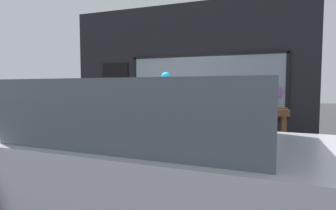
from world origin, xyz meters
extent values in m
plane|color=#38383A|center=(0.00, 0.00, 0.00)|extent=(40.00, 40.00, 0.00)
cube|color=black|center=(0.00, 2.40, 1.86)|extent=(7.05, 0.20, 3.73)
cube|color=gray|center=(0.64, 2.27, 1.40)|extent=(4.26, 0.03, 1.67)
cube|color=black|center=(0.64, 2.27, 2.24)|extent=(4.34, 0.06, 0.08)
cube|color=black|center=(0.64, 2.27, 0.57)|extent=(4.34, 0.06, 0.08)
cube|color=black|center=(-1.49, 2.27, 1.40)|extent=(0.08, 0.06, 1.67)
cube|color=black|center=(2.77, 2.27, 1.40)|extent=(0.08, 0.06, 1.67)
cube|color=silver|center=(-1.31, 2.23, 0.88)|extent=(0.13, 0.03, 0.24)
cube|color=#5999A5|center=(-0.95, 2.23, 1.21)|extent=(0.13, 0.03, 0.19)
cube|color=black|center=(-0.60, 2.23, 0.86)|extent=(0.16, 0.03, 0.22)
cube|color=#5999A5|center=(-0.24, 2.23, 1.24)|extent=(0.13, 0.03, 0.23)
cube|color=black|center=(0.11, 2.23, 0.87)|extent=(0.13, 0.03, 0.22)
cube|color=red|center=(0.45, 2.23, 1.21)|extent=(0.15, 0.03, 0.21)
cube|color=#338C4C|center=(0.85, 2.23, 0.84)|extent=(0.13, 0.03, 0.19)
cube|color=yellow|center=(1.20, 2.23, 1.25)|extent=(0.15, 0.03, 0.25)
cube|color=orange|center=(1.56, 2.23, 0.88)|extent=(0.14, 0.03, 0.25)
cube|color=#2659B2|center=(1.87, 2.23, 1.24)|extent=(0.14, 0.03, 0.20)
cube|color=yellow|center=(2.22, 2.23, 0.85)|extent=(0.12, 0.03, 0.21)
cube|color=#994CA5|center=(2.57, 2.23, 1.22)|extent=(0.15, 0.03, 0.24)
cube|color=black|center=(-2.19, 2.27, 1.05)|extent=(0.90, 0.04, 2.10)
cube|color=brown|center=(-2.63, 1.00, 0.37)|extent=(0.09, 0.09, 0.73)
cube|color=brown|center=(-0.27, 0.96, 0.37)|extent=(0.09, 0.09, 0.73)
cube|color=brown|center=(-2.62, 1.40, 0.37)|extent=(0.09, 0.09, 0.73)
cube|color=brown|center=(-0.26, 1.37, 0.37)|extent=(0.09, 0.09, 0.73)
cube|color=brown|center=(-1.44, 1.18, 0.75)|extent=(2.57, 0.60, 0.04)
cube|color=brown|center=(-1.45, 0.93, 0.81)|extent=(2.56, 0.10, 0.12)
cube|color=brown|center=(-1.44, 1.43, 0.81)|extent=(2.56, 0.10, 0.12)
cube|color=black|center=(-2.59, 1.21, 0.79)|extent=(0.16, 0.22, 0.03)
cube|color=black|center=(-2.03, 1.13, 0.79)|extent=(0.18, 0.21, 0.03)
cube|color=yellow|center=(-1.44, 1.04, 0.78)|extent=(0.15, 0.20, 0.02)
cube|color=yellow|center=(-0.86, 1.04, 0.78)|extent=(0.18, 0.23, 0.02)
cube|color=red|center=(-0.31, 1.24, 0.78)|extent=(0.20, 0.22, 0.02)
cube|color=brown|center=(0.26, 0.96, 0.37)|extent=(0.09, 0.09, 0.74)
cube|color=brown|center=(2.62, 0.92, 0.37)|extent=(0.09, 0.09, 0.74)
cube|color=brown|center=(0.27, 1.44, 0.37)|extent=(0.09, 0.09, 0.74)
cube|color=brown|center=(2.63, 1.41, 0.37)|extent=(0.09, 0.09, 0.74)
cube|color=brown|center=(1.44, 1.18, 0.76)|extent=(2.57, 0.68, 0.04)
cube|color=brown|center=(1.44, 0.89, 0.82)|extent=(2.56, 0.10, 0.12)
cube|color=brown|center=(1.45, 1.47, 0.82)|extent=(2.56, 0.10, 0.12)
cube|color=#994CA5|center=(0.32, 1.26, 0.79)|extent=(0.18, 0.21, 0.02)
cube|color=#2659B2|center=(0.63, 1.37, 0.79)|extent=(0.19, 0.24, 0.02)
cube|color=black|center=(0.99, 1.30, 0.80)|extent=(0.18, 0.23, 0.03)
cube|color=#5999A5|center=(1.32, 1.31, 0.80)|extent=(0.15, 0.22, 0.03)
cube|color=#338C4C|center=(1.57, 1.37, 0.80)|extent=(0.18, 0.22, 0.03)
cube|color=orange|center=(1.89, 1.17, 0.79)|extent=(0.20, 0.24, 0.02)
cube|color=#5999A5|center=(2.24, 1.34, 0.79)|extent=(0.15, 0.20, 0.02)
cube|color=black|center=(2.56, 1.10, 0.80)|extent=(0.20, 0.24, 0.03)
cylinder|color=#2D334C|center=(0.12, 0.53, 0.41)|extent=(0.14, 0.14, 0.81)
cylinder|color=#2D334C|center=(0.12, 0.69, 0.41)|extent=(0.14, 0.14, 0.81)
cube|color=orange|center=(0.12, 0.61, 1.10)|extent=(0.22, 0.46, 0.57)
cylinder|color=orange|center=(0.12, 0.32, 1.11)|extent=(0.09, 0.09, 0.55)
cylinder|color=orange|center=(0.12, 0.90, 1.11)|extent=(0.09, 0.09, 0.55)
sphere|color=tan|center=(0.12, 0.61, 1.51)|extent=(0.22, 0.22, 0.22)
sphere|color=#19A5E0|center=(0.12, 0.61, 1.58)|extent=(0.21, 0.21, 0.21)
ellipsoid|color=white|center=(0.46, 0.37, 0.30)|extent=(0.32, 0.40, 0.21)
ellipsoid|color=black|center=(0.46, 0.37, 0.31)|extent=(0.28, 0.27, 0.22)
sphere|color=white|center=(0.39, 0.57, 0.34)|extent=(0.19, 0.19, 0.19)
cylinder|color=white|center=(0.54, 0.18, 0.33)|extent=(0.06, 0.10, 0.12)
cylinder|color=white|center=(0.47, 0.49, 0.10)|extent=(0.04, 0.04, 0.20)
cylinder|color=white|center=(0.38, 0.45, 0.10)|extent=(0.04, 0.04, 0.20)
cylinder|color=white|center=(0.55, 0.29, 0.10)|extent=(0.04, 0.04, 0.20)
cylinder|color=white|center=(0.45, 0.26, 0.10)|extent=(0.04, 0.04, 0.20)
cube|color=black|center=(-3.58, 1.22, 0.45)|extent=(0.57, 0.40, 0.89)
cube|color=brown|center=(-3.58, 1.22, 0.45)|extent=(0.54, 0.23, 0.07)
cube|color=black|center=(-3.73, 1.63, 0.45)|extent=(0.57, 0.40, 0.89)
cube|color=brown|center=(-3.73, 1.63, 0.45)|extent=(0.54, 0.23, 0.07)
cube|color=silver|center=(1.15, -2.64, 0.57)|extent=(4.05, 1.81, 0.55)
cube|color=#4C5660|center=(1.15, -2.64, 1.13)|extent=(2.29, 1.54, 0.56)
cylinder|color=black|center=(2.50, -1.86, 0.30)|extent=(0.61, 0.20, 0.60)
cylinder|color=black|center=(-0.13, -1.76, 0.30)|extent=(0.61, 0.20, 0.60)
camera|label=1|loc=(2.16, -4.97, 1.34)|focal=28.00mm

